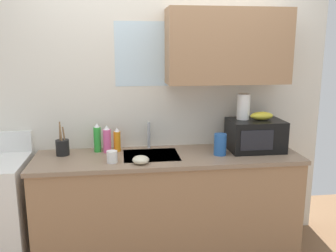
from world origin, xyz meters
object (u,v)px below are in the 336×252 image
object	(u,v)px
microwave	(255,135)
utensil_crock	(63,147)
cereal_canister	(220,144)
small_bowl	(141,160)
paper_towel_roll	(243,107)
mug_white	(112,157)
dish_soap_bottle_green	(97,138)
banana_bunch	(262,116)
dish_soap_bottle_orange	(117,140)
dish_soap_bottle_pink	(107,140)

from	to	relation	value
microwave	utensil_crock	size ratio (longest dim) A/B	1.62
utensil_crock	cereal_canister	bearing A→B (deg)	-7.40
cereal_canister	small_bowl	xyz separation A→B (m)	(-0.67, -0.15, -0.06)
paper_towel_roll	mug_white	xyz separation A→B (m)	(-1.13, -0.24, -0.33)
paper_towel_roll	dish_soap_bottle_green	size ratio (longest dim) A/B	0.88
cereal_canister	small_bowl	bearing A→B (deg)	-167.45
dish_soap_bottle_green	cereal_canister	world-z (taller)	dish_soap_bottle_green
microwave	cereal_canister	world-z (taller)	microwave
microwave	banana_bunch	size ratio (longest dim) A/B	2.30
dish_soap_bottle_orange	small_bowl	bearing A→B (deg)	-64.32
dish_soap_bottle_pink	dish_soap_bottle_green	xyz separation A→B (m)	(-0.08, 0.03, 0.01)
utensil_crock	paper_towel_roll	bearing A→B (deg)	-0.73
dish_soap_bottle_green	utensil_crock	xyz separation A→B (m)	(-0.29, -0.06, -0.05)
cereal_canister	utensil_crock	xyz separation A→B (m)	(-1.31, 0.17, -0.02)
dish_soap_bottle_orange	utensil_crock	bearing A→B (deg)	-173.12
banana_bunch	utensil_crock	bearing A→B (deg)	177.64
microwave	banana_bunch	world-z (taller)	banana_bunch
dish_soap_bottle_orange	cereal_canister	xyz separation A→B (m)	(0.85, -0.22, -0.01)
banana_bunch	small_bowl	bearing A→B (deg)	-166.77
paper_towel_roll	mug_white	distance (m)	1.21
dish_soap_bottle_orange	banana_bunch	bearing A→B (deg)	-5.71
mug_white	dish_soap_bottle_orange	bearing A→B (deg)	82.75
dish_soap_bottle_pink	dish_soap_bottle_orange	bearing A→B (deg)	14.45
banana_bunch	cereal_canister	distance (m)	0.46
banana_bunch	mug_white	size ratio (longest dim) A/B	2.11
microwave	paper_towel_roll	distance (m)	0.27
microwave	dish_soap_bottle_pink	xyz separation A→B (m)	(-1.28, 0.10, -0.02)
microwave	mug_white	size ratio (longest dim) A/B	4.84
mug_white	dish_soap_bottle_pink	bearing A→B (deg)	98.84
dish_soap_bottle_green	mug_white	size ratio (longest dim) A/B	2.65
dish_soap_bottle_green	mug_white	distance (m)	0.35
banana_bunch	cereal_canister	size ratio (longest dim) A/B	1.11
paper_towel_roll	dish_soap_bottle_orange	size ratio (longest dim) A/B	1.05
paper_towel_roll	dish_soap_bottle_pink	size ratio (longest dim) A/B	0.93
small_bowl	dish_soap_bottle_pink	bearing A→B (deg)	126.99
banana_bunch	dish_soap_bottle_orange	world-z (taller)	banana_bunch
dish_soap_bottle_orange	mug_white	xyz separation A→B (m)	(-0.04, -0.31, -0.05)
paper_towel_roll	cereal_canister	distance (m)	0.40
paper_towel_roll	dish_soap_bottle_orange	xyz separation A→B (m)	(-1.09, 0.07, -0.28)
dish_soap_bottle_pink	cereal_canister	distance (m)	0.96
cereal_canister	utensil_crock	bearing A→B (deg)	172.60
dish_soap_bottle_orange	mug_white	world-z (taller)	dish_soap_bottle_orange
banana_bunch	small_bowl	world-z (taller)	banana_bunch
dish_soap_bottle_green	small_bowl	bearing A→B (deg)	-47.79
mug_white	paper_towel_roll	bearing A→B (deg)	11.95
microwave	small_bowl	world-z (taller)	microwave
dish_soap_bottle_pink	cereal_canister	bearing A→B (deg)	-12.16
microwave	utensil_crock	distance (m)	1.65
banana_bunch	paper_towel_roll	world-z (taller)	paper_towel_roll
banana_bunch	small_bowl	xyz separation A→B (m)	(-1.06, -0.25, -0.27)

